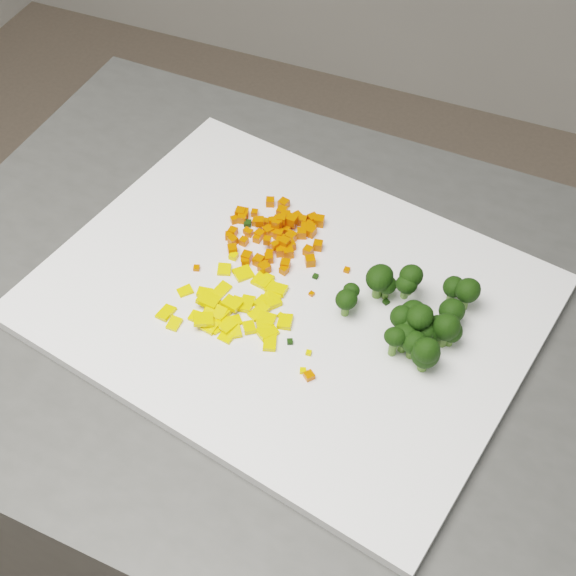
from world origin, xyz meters
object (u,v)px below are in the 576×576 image
at_px(counter_block, 305,507).
at_px(broccoli_pile, 406,299).
at_px(pepper_pile, 227,307).
at_px(cutting_board, 288,298).
at_px(carrot_pile, 277,229).

distance_m(counter_block, broccoli_pile, 0.50).
relative_size(pepper_pile, broccoli_pile, 0.97).
relative_size(cutting_board, carrot_pile, 4.50).
relative_size(counter_block, pepper_pile, 7.16).
relative_size(cutting_board, pepper_pile, 3.88).
relative_size(counter_block, broccoli_pile, 6.92).
bearing_deg(counter_block, broccoli_pile, 14.87).
bearing_deg(carrot_pile, broccoli_pile, -18.03).
distance_m(counter_block, pepper_pile, 0.48).
distance_m(counter_block, carrot_pile, 0.49).
distance_m(pepper_pile, broccoli_pile, 0.18).
height_order(carrot_pile, pepper_pile, carrot_pile).
height_order(counter_block, pepper_pile, pepper_pile).
bearing_deg(pepper_pile, carrot_pile, 87.46).
bearing_deg(carrot_pile, pepper_pile, -92.54).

